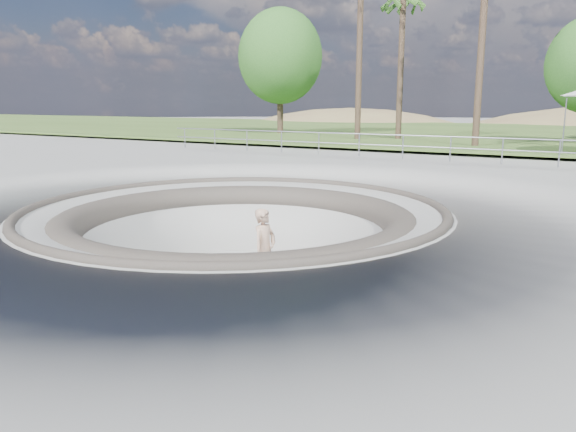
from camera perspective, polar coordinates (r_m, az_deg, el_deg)
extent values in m
plane|color=gray|center=(13.75, -5.31, 0.79)|extent=(180.00, 180.00, 0.00)
torus|color=gray|center=(14.25, -5.16, -7.13)|extent=(14.00, 14.00, 4.00)
cylinder|color=gray|center=(14.24, -5.17, -6.94)|extent=(6.60, 6.60, 0.10)
torus|color=#4A433B|center=(13.75, -5.31, 0.71)|extent=(10.24, 10.24, 0.24)
torus|color=#4A433B|center=(13.84, -5.28, -1.04)|extent=(8.91, 8.91, 0.81)
cube|color=#3D5B24|center=(45.67, 20.82, 7.87)|extent=(180.00, 36.00, 0.12)
ellipsoid|color=brown|center=(72.96, 6.22, 4.40)|extent=(50.40, 36.00, 23.40)
cylinder|color=gray|center=(24.30, 11.64, 8.05)|extent=(25.00, 0.05, 0.05)
cylinder|color=gray|center=(24.33, 11.59, 6.99)|extent=(25.00, 0.05, 0.05)
cube|color=#9B663E|center=(13.41, -2.36, -7.51)|extent=(0.88, 0.33, 0.02)
cylinder|color=silver|center=(13.42, -2.36, -7.65)|extent=(0.06, 0.18, 0.04)
cylinder|color=silver|center=(13.42, -2.36, -7.65)|extent=(0.06, 0.18, 0.04)
cylinder|color=silver|center=(13.42, -2.36, -7.69)|extent=(0.07, 0.04, 0.07)
cylinder|color=silver|center=(13.42, -2.36, -7.69)|extent=(0.07, 0.04, 0.07)
cylinder|color=silver|center=(13.42, -2.36, -7.69)|extent=(0.07, 0.04, 0.07)
cylinder|color=silver|center=(13.42, -2.36, -7.69)|extent=(0.07, 0.04, 0.07)
imported|color=tan|center=(13.12, -2.40, -3.44)|extent=(0.51, 0.74, 1.95)
cylinder|color=gray|center=(27.46, 26.99, 8.09)|extent=(0.06, 0.06, 2.43)
cylinder|color=brown|center=(35.63, 7.25, 15.58)|extent=(0.36, 0.36, 9.89)
cylinder|color=brown|center=(36.24, 11.38, 14.58)|extent=(0.36, 0.36, 8.89)
cylinder|color=brown|center=(31.50, 19.12, 16.91)|extent=(0.36, 0.36, 11.32)
cylinder|color=brown|center=(42.07, -0.80, 11.86)|extent=(0.44, 0.44, 5.23)
ellipsoid|color=#2A5E20|center=(42.19, -0.82, 15.92)|extent=(6.24, 5.68, 6.81)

